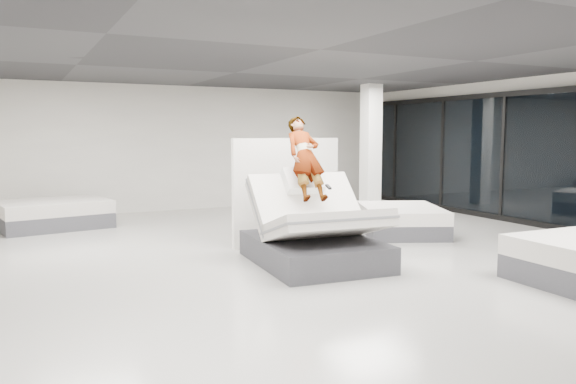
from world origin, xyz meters
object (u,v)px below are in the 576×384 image
object	(u,v)px
flat_bed_right_far	(401,220)
hero_bed	(314,235)
flat_bed_left_far	(54,214)
person	(306,175)
column	(371,149)
remote	(328,187)
divider_panel	(287,191)

from	to	relation	value
flat_bed_right_far	hero_bed	bearing A→B (deg)	-151.27
hero_bed	flat_bed_right_far	bearing A→B (deg)	28.73
hero_bed	flat_bed_left_far	distance (m)	6.31
hero_bed	person	world-z (taller)	person
person	flat_bed_right_far	distance (m)	3.22
hero_bed	column	world-z (taller)	column
person	flat_bed_right_far	bearing A→B (deg)	27.90
person	remote	bearing A→B (deg)	-57.85
remote	flat_bed_left_far	bearing A→B (deg)	127.85
flat_bed_left_far	column	bearing A→B (deg)	-7.37
hero_bed	person	size ratio (longest dim) A/B	1.55
remote	person	bearing A→B (deg)	122.15
hero_bed	remote	distance (m)	0.76
flat_bed_left_far	hero_bed	bearing A→B (deg)	-58.03
hero_bed	flat_bed_right_far	xyz separation A→B (m)	(2.81, 1.54, -0.18)
remote	flat_bed_left_far	world-z (taller)	remote
hero_bed	remote	size ratio (longest dim) A/B	16.87
divider_panel	flat_bed_left_far	world-z (taller)	divider_panel
flat_bed_right_far	column	bearing A→B (deg)	66.93
hero_bed	divider_panel	xyz separation A→B (m)	(0.32, 1.60, 0.50)
remote	flat_bed_left_far	xyz separation A→B (m)	(-3.56, 5.38, -0.89)
flat_bed_right_far	flat_bed_left_far	bearing A→B (deg)	148.24
hero_bed	column	distance (m)	6.07
remote	column	bearing A→B (deg)	53.72
hero_bed	column	xyz separation A→B (m)	(4.03, 4.40, 1.15)
hero_bed	remote	bearing A→B (deg)	-9.16
flat_bed_left_far	column	world-z (taller)	column
person	divider_panel	xyz separation A→B (m)	(0.29, 1.27, -0.39)
hero_bed	divider_panel	bearing A→B (deg)	78.84
divider_panel	flat_bed_left_far	size ratio (longest dim) A/B	0.89
hero_bed	flat_bed_left_far	bearing A→B (deg)	121.97
hero_bed	divider_panel	world-z (taller)	divider_panel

